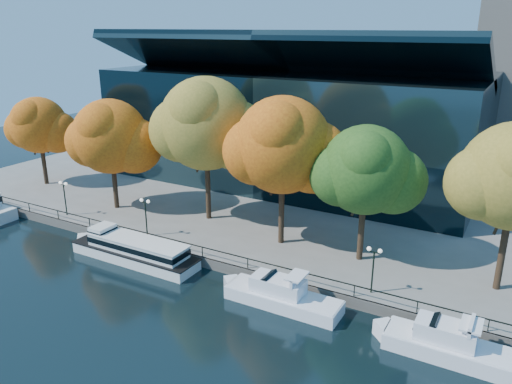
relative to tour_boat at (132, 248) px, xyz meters
The scene contains 15 objects.
ground 6.97m from the tour_boat, ahead, with size 160.00×160.00×0.00m, color black.
promenade 36.11m from the tour_boat, 79.15° to the left, with size 90.00×67.08×1.00m.
railing 7.22m from the tour_boat, 18.92° to the left, with size 88.20×0.08×0.99m.
convention_building 31.84m from the tour_boat, 84.82° to the left, with size 50.00×24.57×21.43m.
tour_boat is the anchor object (origin of this frame).
cruiser_near 16.28m from the tour_boat, ahead, with size 10.79×2.78×3.13m.
cruiser_far 29.36m from the tour_boat, ahead, with size 10.00×2.77×3.26m.
tree_0 28.52m from the tour_boat, 157.33° to the left, with size 9.41×7.72×11.96m.
tree_1 15.31m from the tour_boat, 140.01° to the left, with size 10.82×8.87×13.04m.
tree_2 15.12m from the tour_boat, 80.15° to the left, with size 12.62×10.35×15.91m.
tree_3 17.80m from the tour_boat, 36.30° to the left, with size 11.73×9.62×14.78m.
tree_4 23.63m from the tour_boat, 24.31° to the left, with size 10.06×8.25×12.74m.
lamp_0 14.00m from the tour_boat, 164.87° to the left, with size 1.26×0.36×4.03m.
lamp_1 4.66m from the tour_boat, 107.53° to the left, with size 1.26×0.36×4.03m.
lamp_2 23.28m from the tour_boat, ahead, with size 1.26×0.36×4.03m.
Camera 1 is at (25.59, -31.79, 21.89)m, focal length 35.00 mm.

